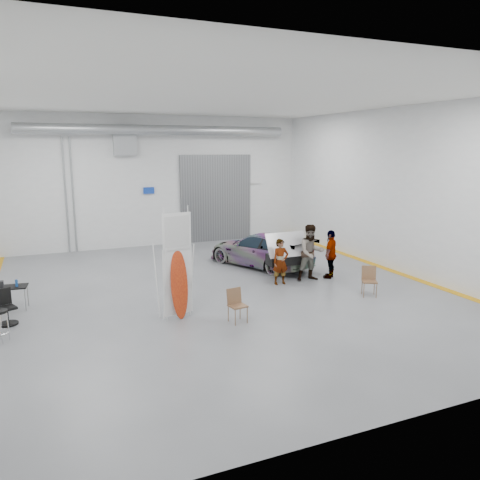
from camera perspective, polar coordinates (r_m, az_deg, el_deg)
name	(u,v)px	position (r m, az deg, el deg)	size (l,w,h in m)	color
ground	(220,291)	(15.14, -2.50, -6.28)	(16.00, 16.00, 0.00)	slate
room_shell	(203,161)	(16.62, -4.55, 9.56)	(14.02, 16.18, 6.01)	silver
sedan_car	(260,250)	(18.20, 2.51, -1.17)	(1.82, 4.45, 1.29)	silver
person_a	(281,262)	(15.78, 4.97, -2.65)	(0.57, 0.37, 1.56)	#9A7A54
person_b	(311,253)	(16.31, 8.66, -1.53)	(0.96, 0.74, 1.97)	#486885
person_c	(331,254)	(16.76, 11.00, -1.69)	(1.00, 0.41, 1.73)	#A05935
surfboard_display	(176,274)	(12.57, -7.76, -4.16)	(0.85, 0.37, 3.05)	white
folding_chair_near	(238,312)	(12.48, -0.30, -8.79)	(0.48, 0.50, 0.90)	brown
folding_chair_far	(369,287)	(15.14, 15.44, -5.55)	(0.59, 0.63, 0.92)	brown
shop_stool	(0,326)	(12.60, -27.19, -9.35)	(0.40, 0.40, 0.79)	black
work_table	(4,287)	(14.82, -26.82, -5.14)	(1.15, 0.68, 0.89)	gray
office_chair	(7,309)	(13.73, -26.51, -7.56)	(0.53, 0.56, 0.93)	black
trunk_lid	(285,242)	(16.34, 5.50, -0.26)	(1.51, 0.91, 0.04)	silver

